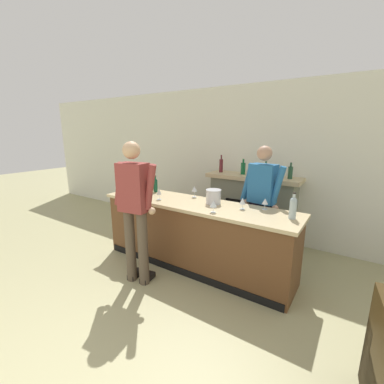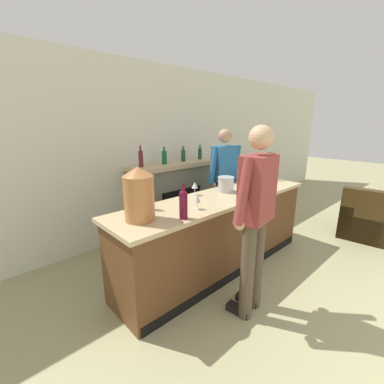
# 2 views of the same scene
# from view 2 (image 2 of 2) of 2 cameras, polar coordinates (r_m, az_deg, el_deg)

# --- Properties ---
(wall_back_panel) EXTENTS (12.00, 0.07, 2.75)m
(wall_back_panel) POSITION_cam_2_polar(r_m,az_deg,el_deg) (4.38, -8.45, 8.85)
(wall_back_panel) COLOR silver
(wall_back_panel) RESTS_ON ground_plane
(bar_counter) EXTENTS (2.91, 0.72, 0.96)m
(bar_counter) POSITION_cam_2_polar(r_m,az_deg,el_deg) (3.35, 5.99, -8.95)
(bar_counter) COLOR brown
(bar_counter) RESTS_ON ground_plane
(fireplace_stone) EXTENTS (1.62, 0.52, 1.52)m
(fireplace_stone) POSITION_cam_2_polar(r_m,az_deg,el_deg) (4.44, -4.05, -1.00)
(fireplace_stone) COLOR gray
(fireplace_stone) RESTS_ON ground_plane
(armchair_black) EXTENTS (0.95, 0.89, 0.86)m
(armchair_black) POSITION_cam_2_polar(r_m,az_deg,el_deg) (5.14, 34.66, -5.40)
(armchair_black) COLOR #392911
(armchair_black) RESTS_ON ground_plane
(potted_plant_corner) EXTENTS (0.44, 0.44, 0.71)m
(potted_plant_corner) POSITION_cam_2_polar(r_m,az_deg,el_deg) (6.02, 17.23, -0.64)
(potted_plant_corner) COLOR #A0624A
(potted_plant_corner) RESTS_ON ground_plane
(person_customer) EXTENTS (0.65, 0.35, 1.83)m
(person_customer) POSITION_cam_2_polar(r_m,az_deg,el_deg) (2.43, 13.86, -5.20)
(person_customer) COLOR brown
(person_customer) RESTS_ON ground_plane
(person_bartender) EXTENTS (0.65, 0.35, 1.75)m
(person_bartender) POSITION_cam_2_polar(r_m,az_deg,el_deg) (4.11, 7.06, 2.79)
(person_bartender) COLOR #1F192F
(person_bartender) RESTS_ON ground_plane
(copper_dispenser) EXTENTS (0.29, 0.32, 0.50)m
(copper_dispenser) POSITION_cam_2_polar(r_m,az_deg,el_deg) (2.40, -11.71, -0.41)
(copper_dispenser) COLOR #B97442
(copper_dispenser) RESTS_ON bar_counter
(ice_bucket_steel) EXTENTS (0.22, 0.22, 0.20)m
(ice_bucket_steel) POSITION_cam_2_polar(r_m,az_deg,el_deg) (3.40, 7.51, 1.72)
(ice_bucket_steel) COLOR silver
(ice_bucket_steel) RESTS_ON bar_counter
(wine_bottle_cabernet_heavy) EXTENTS (0.07, 0.07, 0.27)m
(wine_bottle_cabernet_heavy) POSITION_cam_2_polar(r_m,az_deg,el_deg) (2.72, -9.89, -1.34)
(wine_bottle_cabernet_heavy) COLOR #10482E
(wine_bottle_cabernet_heavy) RESTS_ON bar_counter
(wine_bottle_chardonnay_pale) EXTENTS (0.08, 0.08, 0.35)m
(wine_bottle_chardonnay_pale) POSITION_cam_2_polar(r_m,az_deg,el_deg) (2.41, -1.93, -2.44)
(wine_bottle_chardonnay_pale) COLOR #590E27
(wine_bottle_chardonnay_pale) RESTS_ON bar_counter
(wine_bottle_merlot_tall) EXTENTS (0.08, 0.08, 0.31)m
(wine_bottle_merlot_tall) POSITION_cam_2_polar(r_m,az_deg,el_deg) (4.23, 17.30, 4.36)
(wine_bottle_merlot_tall) COLOR #A4BABE
(wine_bottle_merlot_tall) RESTS_ON bar_counter
(wine_glass_back_row) EXTENTS (0.08, 0.08, 0.17)m
(wine_glass_back_row) POSITION_cam_2_polar(r_m,az_deg,el_deg) (3.20, 0.61, 1.43)
(wine_glass_back_row) COLOR silver
(wine_glass_back_row) RESTS_ON bar_counter
(wine_glass_mid_counter) EXTENTS (0.09, 0.09, 0.15)m
(wine_glass_mid_counter) POSITION_cam_2_polar(r_m,az_deg,el_deg) (3.35, 14.21, 1.31)
(wine_glass_mid_counter) COLOR silver
(wine_glass_mid_counter) RESTS_ON bar_counter
(wine_glass_front_right) EXTENTS (0.08, 0.08, 0.15)m
(wine_glass_front_right) POSITION_cam_2_polar(r_m,az_deg,el_deg) (3.73, 12.08, 2.80)
(wine_glass_front_right) COLOR silver
(wine_glass_front_right) RESTS_ON bar_counter
(wine_glass_by_dispenser) EXTENTS (0.07, 0.07, 0.17)m
(wine_glass_by_dispenser) POSITION_cam_2_polar(r_m,az_deg,el_deg) (2.68, 1.15, -1.52)
(wine_glass_by_dispenser) COLOR silver
(wine_glass_by_dispenser) RESTS_ON bar_counter
(wine_glass_near_bucket) EXTENTS (0.08, 0.08, 0.14)m
(wine_glass_near_bucket) POSITION_cam_2_polar(r_m,az_deg,el_deg) (4.01, 12.35, 3.58)
(wine_glass_near_bucket) COLOR silver
(wine_glass_near_bucket) RESTS_ON bar_counter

